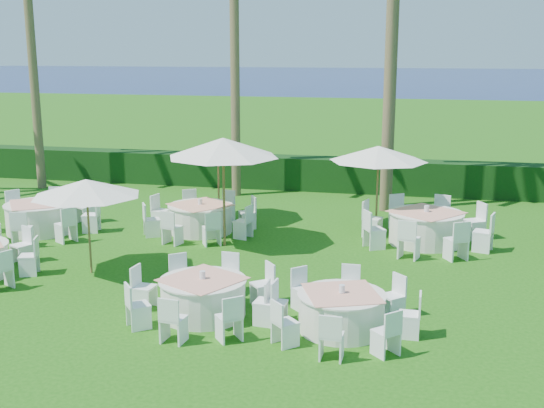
{
  "coord_description": "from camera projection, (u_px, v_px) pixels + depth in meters",
  "views": [
    {
      "loc": [
        4.85,
        -12.5,
        5.12
      ],
      "look_at": [
        1.18,
        3.76,
        1.3
      ],
      "focal_mm": 45.0,
      "sensor_mm": 36.0,
      "label": 1
    }
  ],
  "objects": [
    {
      "name": "palm_a",
      "position": [
        31.0,
        42.0,
        24.42
      ],
      "size": [
        4.38,
        4.21,
        9.74
      ],
      "color": "brown",
      "rests_on": "ground"
    },
    {
      "name": "palm_d",
      "position": [
        393.0,
        51.0,
        21.49
      ],
      "size": [
        4.4,
        4.02,
        9.13
      ],
      "color": "brown",
      "rests_on": "ground"
    },
    {
      "name": "palm_c",
      "position": [
        392.0,
        2.0,
        20.59
      ],
      "size": [
        4.3,
        4.33,
        11.98
      ],
      "color": "brown",
      "rests_on": "ground"
    },
    {
      "name": "hedge",
      "position": [
        290.0,
        173.0,
        25.35
      ],
      "size": [
        34.0,
        1.0,
        1.2
      ],
      "primitive_type": "cube",
      "color": "black",
      "rests_on": "ground"
    },
    {
      "name": "banquet_table_e",
      "position": [
        201.0,
        217.0,
        19.34
      ],
      "size": [
        3.21,
        3.21,
        0.97
      ],
      "color": "silver",
      "rests_on": "ground"
    },
    {
      "name": "banquet_table_b",
      "position": [
        203.0,
        296.0,
        13.28
      ],
      "size": [
        3.0,
        3.0,
        0.91
      ],
      "color": "silver",
      "rests_on": "ground"
    },
    {
      "name": "ocean",
      "position": [
        397.0,
        80.0,
        111.05
      ],
      "size": [
        260.0,
        260.0,
        0.0
      ],
      "primitive_type": "plane",
      "color": "#060D42",
      "rests_on": "ground"
    },
    {
      "name": "umbrella_b",
      "position": [
        223.0,
        147.0,
        17.51
      ],
      "size": [
        2.92,
        2.92,
        2.88
      ],
      "color": "brown",
      "rests_on": "ground"
    },
    {
      "name": "palm_b",
      "position": [
        235.0,
        59.0,
        23.26
      ],
      "size": [
        4.19,
        4.39,
        8.62
      ],
      "color": "brown",
      "rests_on": "ground"
    },
    {
      "name": "umbrella_d",
      "position": [
        378.0,
        154.0,
        19.03
      ],
      "size": [
        2.75,
        2.75,
        2.46
      ],
      "color": "brown",
      "rests_on": "ground"
    },
    {
      "name": "banquet_table_c",
      "position": [
        341.0,
        311.0,
        12.59
      ],
      "size": [
        2.87,
        2.87,
        0.88
      ],
      "color": "silver",
      "rests_on": "ground"
    },
    {
      "name": "banquet_table_f",
      "position": [
        426.0,
        227.0,
        18.2
      ],
      "size": [
        3.47,
        3.47,
        1.04
      ],
      "color": "silver",
      "rests_on": "ground"
    },
    {
      "name": "ground",
      "position": [
        176.0,
        302.0,
        14.07
      ],
      "size": [
        120.0,
        120.0,
        0.0
      ],
      "primitive_type": "plane",
      "color": "#1A4F0D",
      "rests_on": "ground"
    },
    {
      "name": "umbrella_c",
      "position": [
        218.0,
        147.0,
        20.17
      ],
      "size": [
        2.58,
        2.58,
        2.48
      ],
      "color": "brown",
      "rests_on": "ground"
    },
    {
      "name": "banquet_table_d",
      "position": [
        40.0,
        217.0,
        19.34
      ],
      "size": [
        3.37,
        3.37,
        1.01
      ],
      "color": "silver",
      "rests_on": "ground"
    },
    {
      "name": "umbrella_a",
      "position": [
        86.0,
        188.0,
        15.46
      ],
      "size": [
        2.49,
        2.49,
        2.22
      ],
      "color": "brown",
      "rests_on": "ground"
    }
  ]
}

